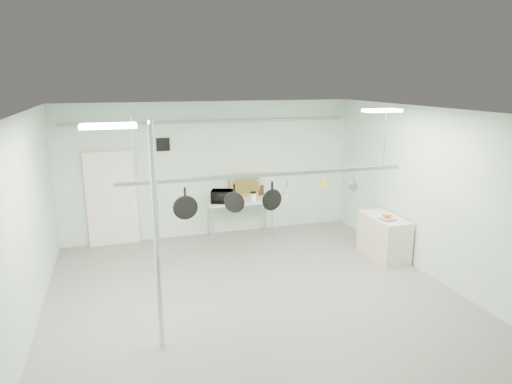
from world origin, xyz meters
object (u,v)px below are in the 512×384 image
object	(u,v)px
side_cabinet	(384,237)
skillet_right	(272,196)
prep_table	(240,203)
skillet_left	(185,204)
microwave	(223,196)
fruit_bowl	(387,218)
coffee_canister	(253,197)
chrome_pole	(157,240)
skillet_mid	(234,199)
pot_rack	(269,173)

from	to	relation	value
side_cabinet	skillet_right	size ratio (longest dim) A/B	2.42
prep_table	skillet_left	size ratio (longest dim) A/B	3.09
microwave	fruit_bowl	bearing A→B (deg)	162.26
side_cabinet	skillet_right	distance (m)	3.40
coffee_canister	skillet_left	distance (m)	3.83
prep_table	microwave	world-z (taller)	microwave
prep_table	skillet_right	world-z (taller)	skillet_right
side_cabinet	skillet_left	bearing A→B (deg)	-165.71
chrome_pole	skillet_mid	world-z (taller)	chrome_pole
microwave	fruit_bowl	distance (m)	3.70
prep_table	side_cabinet	distance (m)	3.39
pot_rack	fruit_bowl	size ratio (longest dim) A/B	13.77
prep_table	fruit_bowl	xyz separation A→B (m)	(2.46, -2.41, 0.11)
side_cabinet	skillet_left	xyz separation A→B (m)	(-4.32, -1.10, 1.38)
side_cabinet	prep_table	bearing A→B (deg)	139.21
fruit_bowl	microwave	bearing A→B (deg)	141.58
chrome_pole	skillet_right	xyz separation A→B (m)	(1.95, 0.90, 0.24)
chrome_pole	skillet_left	size ratio (longest dim) A/B	6.18
pot_rack	coffee_canister	distance (m)	3.43
microwave	coffee_canister	world-z (taller)	microwave
chrome_pole	coffee_canister	world-z (taller)	chrome_pole
fruit_bowl	chrome_pole	bearing A→B (deg)	-159.40
skillet_mid	chrome_pole	bearing A→B (deg)	-113.21
chrome_pole	prep_table	bearing A→B (deg)	61.29
chrome_pole	skillet_left	bearing A→B (deg)	59.41
prep_table	fruit_bowl	world-z (taller)	fruit_bowl
microwave	skillet_right	distance (m)	3.28
microwave	fruit_bowl	world-z (taller)	microwave
side_cabinet	fruit_bowl	xyz separation A→B (m)	(-0.09, -0.21, 0.49)
prep_table	fruit_bowl	size ratio (longest dim) A/B	4.59
chrome_pole	skillet_mid	bearing A→B (deg)	34.42
skillet_mid	pot_rack	bearing A→B (deg)	32.38
skillet_right	microwave	bearing A→B (deg)	80.29
pot_rack	side_cabinet	bearing A→B (deg)	20.45
fruit_bowl	coffee_canister	bearing A→B (deg)	134.29
chrome_pole	microwave	world-z (taller)	chrome_pole
pot_rack	microwave	bearing A→B (deg)	90.66
prep_table	side_cabinet	world-z (taller)	prep_table
side_cabinet	skillet_right	bearing A→B (deg)	-159.21
fruit_bowl	side_cabinet	bearing A→B (deg)	66.93
prep_table	skillet_mid	size ratio (longest dim) A/B	3.34
microwave	skillet_left	distance (m)	3.54
coffee_canister	skillet_right	size ratio (longest dim) A/B	0.37
microwave	skillet_mid	xyz separation A→B (m)	(-0.55, -3.19, 0.79)
prep_table	pot_rack	size ratio (longest dim) A/B	0.33
pot_rack	skillet_left	bearing A→B (deg)	180.00
chrome_pole	pot_rack	distance (m)	2.19
chrome_pole	fruit_bowl	size ratio (longest dim) A/B	9.18
fruit_bowl	skillet_left	world-z (taller)	skillet_left
skillet_left	fruit_bowl	bearing A→B (deg)	11.15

